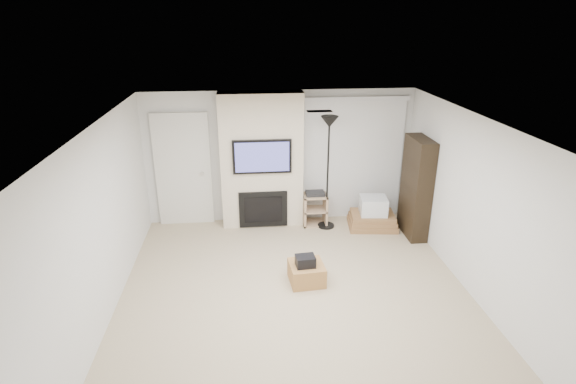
{
  "coord_description": "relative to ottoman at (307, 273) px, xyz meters",
  "views": [
    {
      "loc": [
        -0.65,
        -5.33,
        3.74
      ],
      "look_at": [
        0.0,
        1.2,
        1.15
      ],
      "focal_mm": 28.0,
      "sensor_mm": 36.0,
      "label": 1
    }
  ],
  "objects": [
    {
      "name": "ottoman",
      "position": [
        0.0,
        0.0,
        0.0
      ],
      "size": [
        0.54,
        0.54,
        0.3
      ],
      "primitive_type": "cube",
      "rotation": [
        0.0,
        0.0,
        0.08
      ],
      "color": "#A4723D",
      "rests_on": "floor"
    },
    {
      "name": "wall_front",
      "position": [
        -0.2,
        -3.16,
        1.1
      ],
      "size": [
        5.0,
        0.0,
        2.5
      ],
      "primitive_type": "cube",
      "rotation": [
        1.57,
        0.0,
        0.0
      ],
      "color": "silver",
      "rests_on": "ground"
    },
    {
      "name": "hvac_vent",
      "position": [
        0.2,
        0.39,
        2.35
      ],
      "size": [
        0.35,
        0.18,
        0.01
      ],
      "primitive_type": "cube",
      "color": "silver",
      "rests_on": "ceiling"
    },
    {
      "name": "floor_lamp",
      "position": [
        0.63,
        1.85,
        1.51
      ],
      "size": [
        0.31,
        0.31,
        2.11
      ],
      "color": "black",
      "rests_on": "floor"
    },
    {
      "name": "av_stand",
      "position": [
        0.43,
        1.99,
        0.2
      ],
      "size": [
        0.45,
        0.38,
        0.66
      ],
      "color": "tan",
      "rests_on": "floor"
    },
    {
      "name": "box_stack",
      "position": [
        1.5,
        1.76,
        0.08
      ],
      "size": [
        0.96,
        0.77,
        0.59
      ],
      "color": "olive",
      "rests_on": "floor"
    },
    {
      "name": "ceiling",
      "position": [
        -0.2,
        -0.41,
        2.35
      ],
      "size": [
        5.0,
        5.5,
        0.0
      ],
      "primitive_type": "cube",
      "color": "white",
      "rests_on": "wall_back"
    },
    {
      "name": "fireplace_wall",
      "position": [
        -0.55,
        2.13,
        1.09
      ],
      "size": [
        1.5,
        0.47,
        2.5
      ],
      "color": "beige",
      "rests_on": "floor"
    },
    {
      "name": "wall_back",
      "position": [
        -0.2,
        2.34,
        1.1
      ],
      "size": [
        5.0,
        0.0,
        2.5
      ],
      "primitive_type": "cube",
      "rotation": [
        1.57,
        0.0,
        0.0
      ],
      "color": "silver",
      "rests_on": "ground"
    },
    {
      "name": "wall_right",
      "position": [
        2.3,
        -0.41,
        1.1
      ],
      "size": [
        0.0,
        5.5,
        2.5
      ],
      "primitive_type": "cube",
      "rotation": [
        1.57,
        0.0,
        1.57
      ],
      "color": "silver",
      "rests_on": "ground"
    },
    {
      "name": "wall_left",
      "position": [
        -2.7,
        -0.41,
        1.1
      ],
      "size": [
        0.0,
        5.5,
        2.5
      ],
      "primitive_type": "cube",
      "rotation": [
        1.57,
        0.0,
        1.57
      ],
      "color": "silver",
      "rests_on": "ground"
    },
    {
      "name": "bookshelf",
      "position": [
        2.14,
        1.4,
        0.75
      ],
      "size": [
        0.3,
        0.8,
        1.8
      ],
      "color": "black",
      "rests_on": "floor"
    },
    {
      "name": "black_bag",
      "position": [
        -0.03,
        -0.04,
        0.23
      ],
      "size": [
        0.3,
        0.24,
        0.16
      ],
      "primitive_type": "cube",
      "rotation": [
        0.0,
        0.0,
        0.08
      ],
      "color": "black",
      "rests_on": "ottoman"
    },
    {
      "name": "vertical_blinds",
      "position": [
        1.2,
        2.29,
        1.12
      ],
      "size": [
        1.98,
        0.1,
        2.37
      ],
      "color": "silver",
      "rests_on": "floor"
    },
    {
      "name": "entry_door",
      "position": [
        -2.0,
        2.31,
        0.9
      ],
      "size": [
        1.02,
        0.11,
        2.14
      ],
      "color": "silver",
      "rests_on": "floor"
    },
    {
      "name": "floor",
      "position": [
        -0.2,
        -0.41,
        -0.15
      ],
      "size": [
        5.0,
        5.5,
        0.0
      ],
      "primitive_type": "cube",
      "color": "tan",
      "rests_on": "ground"
    }
  ]
}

